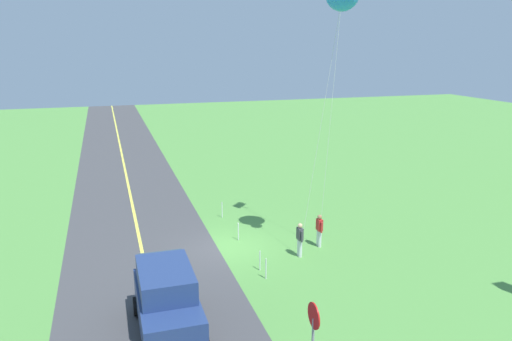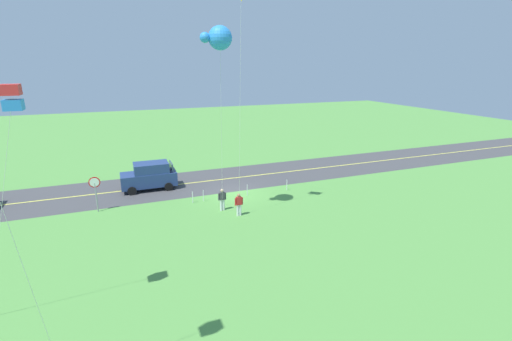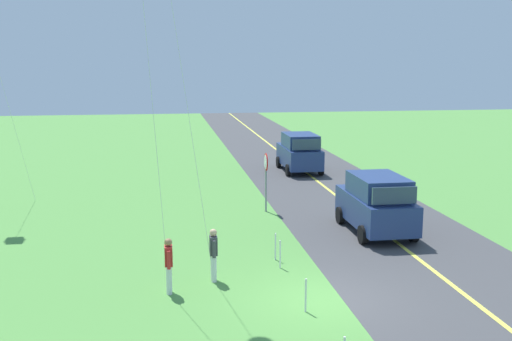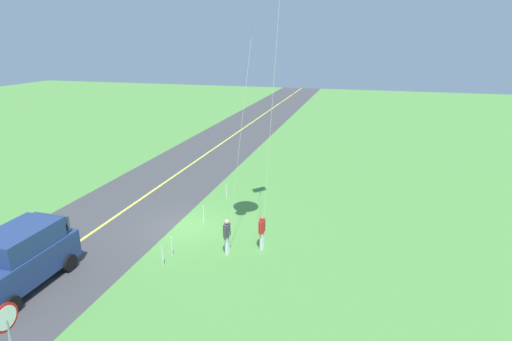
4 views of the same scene
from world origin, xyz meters
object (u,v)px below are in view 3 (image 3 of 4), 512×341
object	(u,v)px
car_suv_foreground	(376,203)
stop_sign	(266,171)
car_parked_east_far	(299,152)
person_adult_near	(213,253)
person_adult_companion	(169,264)

from	to	relation	value
car_suv_foreground	stop_sign	distance (m)	5.35
car_suv_foreground	car_parked_east_far	xyz separation A→B (m)	(13.26, -0.01, 0.00)
person_adult_near	person_adult_companion	bearing A→B (deg)	-151.85
stop_sign	person_adult_near	distance (m)	8.81
stop_sign	person_adult_companion	bearing A→B (deg)	154.51
car_parked_east_far	stop_sign	size ratio (longest dim) A/B	1.72
car_suv_foreground	person_adult_near	size ratio (longest dim) A/B	2.75
car_suv_foreground	car_parked_east_far	size ratio (longest dim) A/B	1.00
car_parked_east_far	stop_sign	xyz separation A→B (m)	(-9.33, 3.58, 0.65)
car_parked_east_far	person_adult_companion	bearing A→B (deg)	156.75
person_adult_companion	car_suv_foreground	bearing A→B (deg)	51.61
car_suv_foreground	stop_sign	world-z (taller)	stop_sign
person_adult_near	car_suv_foreground	bearing A→B (deg)	30.64
person_adult_near	person_adult_companion	xyz separation A→B (m)	(-0.79, 1.33, 0.00)
car_parked_east_far	person_adult_companion	distance (m)	19.98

